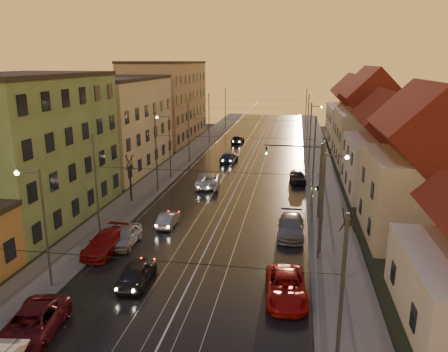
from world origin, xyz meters
The scene contains 45 objects.
ground centered at (0.00, 0.00, 0.00)m, with size 160.00×160.00×0.00m, color black.
road centered at (0.00, 40.00, 0.02)m, with size 16.00×120.00×0.04m, color black.
sidewalk_left centered at (-10.00, 40.00, 0.07)m, with size 4.00×120.00×0.15m, color #4C4C4C.
sidewalk_right centered at (10.00, 40.00, 0.07)m, with size 4.00×120.00×0.15m, color #4C4C4C.
tram_rail_0 centered at (-2.20, 40.00, 0.06)m, with size 0.06×120.00×0.03m, color gray.
tram_rail_1 centered at (-0.77, 40.00, 0.06)m, with size 0.06×120.00×0.03m, color gray.
tram_rail_2 centered at (0.77, 40.00, 0.06)m, with size 0.06×120.00×0.03m, color gray.
tram_rail_3 centered at (2.20, 40.00, 0.06)m, with size 0.06×120.00×0.03m, color gray.
apartment_left_1 centered at (-17.50, 14.00, 6.50)m, with size 10.00×18.00×13.00m, color #5D7E50.
apartment_left_2 centered at (-17.50, 34.00, 6.00)m, with size 10.00×20.00×12.00m, color beige.
apartment_left_3 centered at (-17.50, 58.00, 7.00)m, with size 10.00×24.00×14.00m, color tan.
house_right_1 centered at (17.00, 15.00, 5.45)m, with size 8.67×10.20×10.80m.
house_right_2 centered at (17.00, 28.00, 4.64)m, with size 9.18×12.24×9.20m.
house_right_3 centered at (17.00, 43.00, 5.80)m, with size 9.18×14.28×11.50m.
house_right_4 centered at (17.00, 61.00, 5.05)m, with size 9.18×16.32×10.00m.
catenary_pole_r_0 centered at (8.60, -6.00, 4.50)m, with size 0.16×0.16×9.00m, color #595B60.
catenary_pole_l_1 centered at (-8.60, 9.00, 4.50)m, with size 0.16×0.16×9.00m, color #595B60.
catenary_pole_r_1 centered at (8.60, 9.00, 4.50)m, with size 0.16×0.16×9.00m, color #595B60.
catenary_pole_l_2 centered at (-8.60, 24.00, 4.50)m, with size 0.16×0.16×9.00m, color #595B60.
catenary_pole_r_2 centered at (8.60, 24.00, 4.50)m, with size 0.16×0.16×9.00m, color #595B60.
catenary_pole_l_3 centered at (-8.60, 39.00, 4.50)m, with size 0.16×0.16×9.00m, color #595B60.
catenary_pole_r_3 centered at (8.60, 39.00, 4.50)m, with size 0.16×0.16×9.00m, color #595B60.
catenary_pole_l_4 centered at (-8.60, 54.00, 4.50)m, with size 0.16×0.16×9.00m, color #595B60.
catenary_pole_r_4 centered at (8.60, 54.00, 4.50)m, with size 0.16×0.16×9.00m, color #595B60.
catenary_pole_l_5 centered at (-8.60, 72.00, 4.50)m, with size 0.16×0.16×9.00m, color #595B60.
catenary_pole_r_5 centered at (8.60, 72.00, 4.50)m, with size 0.16×0.16×9.00m, color #595B60.
street_lamp_0 centered at (-9.10, 2.00, 4.89)m, with size 1.75×0.32×8.00m.
street_lamp_1 centered at (9.10, 10.00, 4.89)m, with size 1.75×0.32×8.00m.
street_lamp_2 centered at (-9.10, 30.00, 4.89)m, with size 1.75×0.32×8.00m.
street_lamp_3 centered at (9.10, 46.00, 4.89)m, with size 1.75×0.32×8.00m.
traffic_light_mast centered at (7.99, 18.00, 4.60)m, with size 5.30×0.32×7.20m.
bare_tree_0 centered at (-10.20, 20.00, 2.49)m, with size 1.09×1.09×5.11m.
bare_tree_1 centered at (10.20, 6.00, 2.49)m, with size 1.09×1.09×5.11m.
bare_tree_2 centered at (10.40, 34.00, 2.49)m, with size 1.09×1.09×5.11m.
driving_car_0 centered at (-3.46, 3.47, 0.76)m, with size 1.80×4.48×1.53m, color black.
driving_car_1 centered at (-4.40, 13.93, 0.62)m, with size 1.31×3.75×1.24m, color #949599.
driving_car_2 centered at (-3.41, 27.12, 0.79)m, with size 2.62×5.68×1.58m, color silver.
driving_car_3 centered at (-2.96, 40.55, 0.70)m, with size 1.95×4.79×1.39m, color navy.
driving_car_4 centered at (-3.66, 55.59, 0.74)m, with size 1.75×4.34×1.48m, color black.
parked_left_1 centered at (-6.90, -3.19, 0.78)m, with size 2.60×5.63×1.56m, color #500D16.
parked_left_2 centered at (-7.60, 7.80, 0.77)m, with size 2.16×5.30×1.54m, color maroon.
parked_left_3 centered at (-6.62, 9.35, 0.75)m, with size 1.77×4.39×1.50m, color #A6A5AB.
parked_right_0 centered at (6.41, 3.13, 0.76)m, with size 2.53×5.49×1.53m, color #AF1111.
parked_right_1 centered at (6.54, 13.53, 0.79)m, with size 2.22×5.47×1.59m, color gray.
parked_right_2 centered at (7.07, 30.56, 0.75)m, with size 1.77×4.39×1.50m, color black.
Camera 1 is at (6.57, -21.66, 14.38)m, focal length 35.00 mm.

